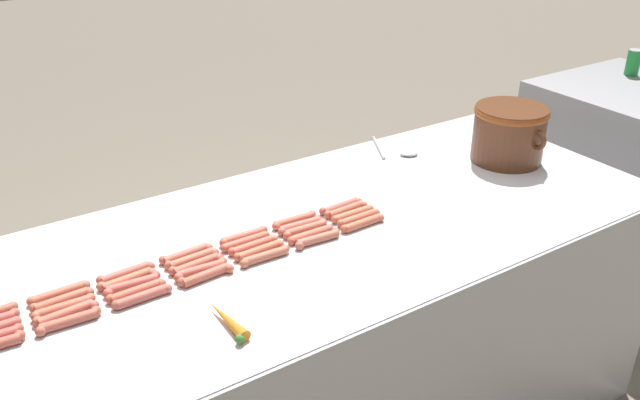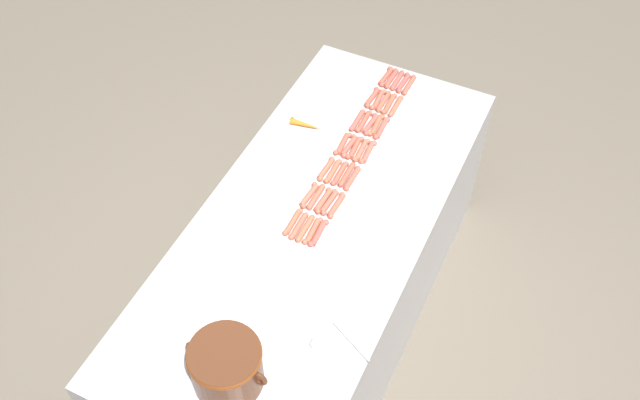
# 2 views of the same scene
# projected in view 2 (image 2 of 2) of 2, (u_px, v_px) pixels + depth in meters

# --- Properties ---
(ground_plane) EXTENTS (20.00, 20.00, 0.00)m
(ground_plane) POSITION_uv_depth(u_px,v_px,m) (316.00, 324.00, 3.96)
(ground_plane) COLOR #756B5B
(griddle_counter) EXTENTS (0.99, 2.27, 0.92)m
(griddle_counter) POSITION_uv_depth(u_px,v_px,m) (315.00, 276.00, 3.61)
(griddle_counter) COLOR #BCBCC1
(griddle_counter) RESTS_ON ground_plane
(hot_dog_0) EXTENTS (0.03, 0.16, 0.03)m
(hot_dog_0) POSITION_uv_depth(u_px,v_px,m) (409.00, 85.00, 3.82)
(hot_dog_0) COLOR #BF604C
(hot_dog_0) RESTS_ON griddle_counter
(hot_dog_1) EXTENTS (0.03, 0.16, 0.03)m
(hot_dog_1) POSITION_uv_depth(u_px,v_px,m) (396.00, 106.00, 3.71)
(hot_dog_1) COLOR #CA664D
(hot_dog_1) RESTS_ON griddle_counter
(hot_dog_2) EXTENTS (0.03, 0.16, 0.03)m
(hot_dog_2) POSITION_uv_depth(u_px,v_px,m) (382.00, 128.00, 3.61)
(hot_dog_2) COLOR #C35C4E
(hot_dog_2) RESTS_ON griddle_counter
(hot_dog_3) EXTENTS (0.04, 0.16, 0.03)m
(hot_dog_3) POSITION_uv_depth(u_px,v_px,m) (368.00, 152.00, 3.51)
(hot_dog_3) COLOR #CA6150
(hot_dog_3) RESTS_ON griddle_counter
(hot_dog_4) EXTENTS (0.03, 0.16, 0.03)m
(hot_dog_4) POSITION_uv_depth(u_px,v_px,m) (352.00, 178.00, 3.40)
(hot_dog_4) COLOR #C55F4D
(hot_dog_4) RESTS_ON griddle_counter
(hot_dog_5) EXTENTS (0.03, 0.16, 0.03)m
(hot_dog_5) POSITION_uv_depth(u_px,v_px,m) (336.00, 205.00, 3.29)
(hot_dog_5) COLOR #CC614B
(hot_dog_5) RESTS_ON griddle_counter
(hot_dog_6) EXTENTS (0.03, 0.16, 0.03)m
(hot_dog_6) POSITION_uv_depth(u_px,v_px,m) (319.00, 233.00, 3.19)
(hot_dog_6) COLOR #C95A4E
(hot_dog_6) RESTS_ON griddle_counter
(hot_dog_7) EXTENTS (0.03, 0.16, 0.03)m
(hot_dog_7) POSITION_uv_depth(u_px,v_px,m) (403.00, 83.00, 3.83)
(hot_dog_7) COLOR #CB5A4F
(hot_dog_7) RESTS_ON griddle_counter
(hot_dog_8) EXTENTS (0.03, 0.16, 0.03)m
(hot_dog_8) POSITION_uv_depth(u_px,v_px,m) (389.00, 104.00, 3.73)
(hot_dog_8) COLOR #C16148
(hot_dog_8) RESTS_ON griddle_counter
(hot_dog_9) EXTENTS (0.04, 0.16, 0.03)m
(hot_dog_9) POSITION_uv_depth(u_px,v_px,m) (376.00, 125.00, 3.63)
(hot_dog_9) COLOR #C76648
(hot_dog_9) RESTS_ON griddle_counter
(hot_dog_10) EXTENTS (0.03, 0.16, 0.03)m
(hot_dog_10) POSITION_uv_depth(u_px,v_px,m) (361.00, 150.00, 3.51)
(hot_dog_10) COLOR #C4674E
(hot_dog_10) RESTS_ON griddle_counter
(hot_dog_11) EXTENTS (0.03, 0.16, 0.03)m
(hot_dog_11) POSITION_uv_depth(u_px,v_px,m) (347.00, 175.00, 3.41)
(hot_dog_11) COLOR #C45D47
(hot_dog_11) RESTS_ON griddle_counter
(hot_dog_12) EXTENTS (0.04, 0.16, 0.03)m
(hot_dog_12) POSITION_uv_depth(u_px,v_px,m) (329.00, 202.00, 3.31)
(hot_dog_12) COLOR #C4624F
(hot_dog_12) RESTS_ON griddle_counter
(hot_dog_13) EXTENTS (0.03, 0.16, 0.03)m
(hot_dog_13) POSITION_uv_depth(u_px,v_px,m) (313.00, 231.00, 3.20)
(hot_dog_13) COLOR #C4634A
(hot_dog_13) RESTS_ON griddle_counter
(hot_dog_14) EXTENTS (0.03, 0.16, 0.03)m
(hot_dog_14) POSITION_uv_depth(u_px,v_px,m) (397.00, 80.00, 3.84)
(hot_dog_14) COLOR #C45B50
(hot_dog_14) RESTS_ON griddle_counter
(hot_dog_15) EXTENTS (0.03, 0.16, 0.03)m
(hot_dog_15) POSITION_uv_depth(u_px,v_px,m) (383.00, 102.00, 3.74)
(hot_dog_15) COLOR #C3634B
(hot_dog_15) RESTS_ON griddle_counter
(hot_dog_16) EXTENTS (0.04, 0.16, 0.03)m
(hot_dog_16) POSITION_uv_depth(u_px,v_px,m) (370.00, 124.00, 3.63)
(hot_dog_16) COLOR #C85C50
(hot_dog_16) RESTS_ON griddle_counter
(hot_dog_17) EXTENTS (0.04, 0.16, 0.03)m
(hot_dog_17) POSITION_uv_depth(u_px,v_px,m) (355.00, 148.00, 3.53)
(hot_dog_17) COLOR #C55D49
(hot_dog_17) RESTS_ON griddle_counter
(hot_dog_18) EXTENTS (0.03, 0.16, 0.03)m
(hot_dog_18) POSITION_uv_depth(u_px,v_px,m) (340.00, 173.00, 3.42)
(hot_dog_18) COLOR #C95C48
(hot_dog_18) RESTS_ON griddle_counter
(hot_dog_19) EXTENTS (0.03, 0.16, 0.03)m
(hot_dog_19) POSITION_uv_depth(u_px,v_px,m) (323.00, 200.00, 3.31)
(hot_dog_19) COLOR #BF634D
(hot_dog_19) RESTS_ON griddle_counter
(hot_dog_20) EXTENTS (0.03, 0.16, 0.03)m
(hot_dog_20) POSITION_uv_depth(u_px,v_px,m) (305.00, 228.00, 3.21)
(hot_dog_20) COLOR #C56849
(hot_dog_20) RESTS_ON griddle_counter
(hot_dog_21) EXTENTS (0.03, 0.16, 0.03)m
(hot_dog_21) POSITION_uv_depth(u_px,v_px,m) (391.00, 78.00, 3.85)
(hot_dog_21) COLOR #C1594A
(hot_dog_21) RESTS_ON griddle_counter
(hot_dog_22) EXTENTS (0.04, 0.16, 0.03)m
(hot_dog_22) POSITION_uv_depth(u_px,v_px,m) (378.00, 100.00, 3.75)
(hot_dog_22) COLOR #C7614E
(hot_dog_22) RESTS_ON griddle_counter
(hot_dog_23) EXTENTS (0.03, 0.16, 0.03)m
(hot_dog_23) POSITION_uv_depth(u_px,v_px,m) (364.00, 122.00, 3.64)
(hot_dog_23) COLOR #C15B47
(hot_dog_23) RESTS_ON griddle_counter
(hot_dog_24) EXTENTS (0.04, 0.16, 0.03)m
(hot_dog_24) POSITION_uv_depth(u_px,v_px,m) (349.00, 146.00, 3.53)
(hot_dog_24) COLOR #C55E4E
(hot_dog_24) RESTS_ON griddle_counter
(hot_dog_25) EXTENTS (0.03, 0.16, 0.03)m
(hot_dog_25) POSITION_uv_depth(u_px,v_px,m) (333.00, 171.00, 3.43)
(hot_dog_25) COLOR #CB6549
(hot_dog_25) RESTS_ON griddle_counter
(hot_dog_26) EXTENTS (0.03, 0.16, 0.03)m
(hot_dog_26) POSITION_uv_depth(u_px,v_px,m) (316.00, 197.00, 3.33)
(hot_dog_26) COLOR #C9624D
(hot_dog_26) RESTS_ON griddle_counter
(hot_dog_27) EXTENTS (0.03, 0.16, 0.03)m
(hot_dog_27) POSITION_uv_depth(u_px,v_px,m) (299.00, 226.00, 3.22)
(hot_dog_27) COLOR #C4634C
(hot_dog_27) RESTS_ON griddle_counter
(hot_dog_28) EXTENTS (0.04, 0.16, 0.03)m
(hot_dog_28) POSITION_uv_depth(u_px,v_px,m) (386.00, 77.00, 3.86)
(hot_dog_28) COLOR #C35A49
(hot_dog_28) RESTS_ON griddle_counter
(hot_dog_29) EXTENTS (0.03, 0.16, 0.03)m
(hot_dog_29) POSITION_uv_depth(u_px,v_px,m) (372.00, 97.00, 3.76)
(hot_dog_29) COLOR #C55D4B
(hot_dog_29) RESTS_ON griddle_counter
(hot_dog_30) EXTENTS (0.03, 0.16, 0.03)m
(hot_dog_30) POSITION_uv_depth(u_px,v_px,m) (357.00, 120.00, 3.65)
(hot_dog_30) COLOR #C55D4F
(hot_dog_30) RESTS_ON griddle_counter
(hot_dog_31) EXTENTS (0.04, 0.16, 0.03)m
(hot_dog_31) POSITION_uv_depth(u_px,v_px,m) (343.00, 144.00, 3.54)
(hot_dog_31) COLOR #C65D48
(hot_dog_31) RESTS_ON griddle_counter
(hot_dog_32) EXTENTS (0.03, 0.16, 0.03)m
(hot_dog_32) POSITION_uv_depth(u_px,v_px,m) (326.00, 169.00, 3.44)
(hot_dog_32) COLOR #C6674D
(hot_dog_32) RESTS_ON griddle_counter
(hot_dog_33) EXTENTS (0.04, 0.16, 0.03)m
(hot_dog_33) POSITION_uv_depth(u_px,v_px,m) (309.00, 195.00, 3.33)
(hot_dog_33) COLOR #C26750
(hot_dog_33) RESTS_ON griddle_counter
(hot_dog_34) EXTENTS (0.03, 0.16, 0.03)m
(hot_dog_34) POSITION_uv_depth(u_px,v_px,m) (293.00, 222.00, 3.23)
(hot_dog_34) COLOR #CA6448
(hot_dog_34) RESTS_ON griddle_counter
(bean_pot) EXTENTS (0.34, 0.28, 0.21)m
(bean_pot) POSITION_uv_depth(u_px,v_px,m) (226.00, 365.00, 2.67)
(bean_pot) COLOR #562D19
(bean_pot) RESTS_ON griddle_counter
(serving_spoon) EXTENTS (0.26, 0.16, 0.02)m
(serving_spoon) POSITION_uv_depth(u_px,v_px,m) (329.00, 342.00, 2.86)
(serving_spoon) COLOR #B7B7BC
(serving_spoon) RESTS_ON griddle_counter
(carrot) EXTENTS (0.18, 0.05, 0.03)m
(carrot) POSITION_uv_depth(u_px,v_px,m) (306.00, 125.00, 3.62)
(carrot) COLOR orange
(carrot) RESTS_ON griddle_counter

